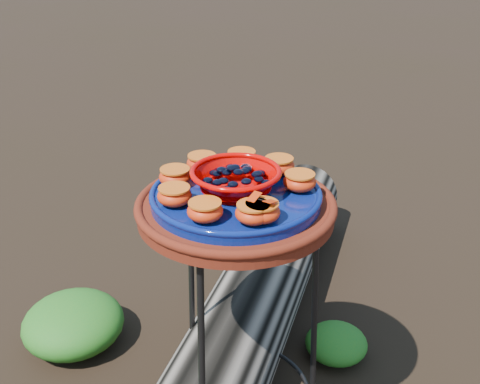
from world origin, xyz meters
TOP-DOWN VIEW (x-y plane):
  - plant_stand at (0.00, 0.00)m, footprint 0.44×0.44m
  - terracotta_saucer at (0.00, 0.00)m, footprint 0.46×0.46m
  - cobalt_plate at (0.00, 0.00)m, footprint 0.39×0.39m
  - red_bowl at (0.00, 0.00)m, footprint 0.20×0.20m
  - glass_gems at (0.00, 0.00)m, footprint 0.15×0.15m
  - orange_half_0 at (-0.04, -0.14)m, footprint 0.08×0.08m
  - orange_half_1 at (0.12, -0.08)m, footprint 0.08×0.08m
  - orange_half_2 at (0.15, 0.02)m, footprint 0.08×0.08m
  - orange_half_3 at (0.10, 0.11)m, footprint 0.08×0.08m
  - orange_half_4 at (0.01, 0.15)m, footprint 0.08×0.08m
  - orange_half_5 at (-0.09, 0.12)m, footprint 0.08×0.08m
  - orange_half_6 at (-0.14, 0.03)m, footprint 0.08×0.08m
  - orange_half_7 at (-0.13, -0.07)m, footprint 0.08×0.08m
  - orange_half_8 at (-0.06, -0.14)m, footprint 0.08×0.08m
  - butterfly at (-0.04, -0.14)m, footprint 0.08×0.06m
  - driftwood_log at (0.39, 0.35)m, footprint 1.50×1.22m
  - foliage_right at (0.46, 0.06)m, footprint 0.21×0.21m
  - foliage_back at (-0.20, 0.65)m, footprint 0.34×0.34m

SIDE VIEW (x-z plane):
  - foliage_right at x=0.46m, z-range 0.00..0.10m
  - foliage_back at x=-0.20m, z-range 0.00..0.17m
  - driftwood_log at x=0.39m, z-range 0.00..0.29m
  - plant_stand at x=0.00m, z-range 0.00..0.70m
  - terracotta_saucer at x=0.00m, z-range 0.70..0.74m
  - cobalt_plate at x=0.00m, z-range 0.74..0.76m
  - orange_half_0 at x=-0.04m, z-range 0.76..0.81m
  - orange_half_1 at x=0.12m, z-range 0.76..0.81m
  - orange_half_2 at x=0.15m, z-range 0.76..0.81m
  - orange_half_3 at x=0.10m, z-range 0.76..0.81m
  - orange_half_4 at x=0.01m, z-range 0.76..0.81m
  - orange_half_5 at x=-0.09m, z-range 0.76..0.81m
  - orange_half_6 at x=-0.14m, z-range 0.76..0.81m
  - orange_half_7 at x=-0.13m, z-range 0.76..0.81m
  - orange_half_8 at x=-0.06m, z-range 0.76..0.81m
  - red_bowl at x=0.00m, z-range 0.76..0.82m
  - butterfly at x=-0.04m, z-range 0.81..0.82m
  - glass_gems at x=0.00m, z-range 0.82..0.84m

